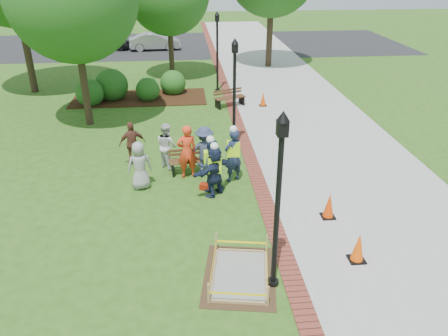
{
  "coord_description": "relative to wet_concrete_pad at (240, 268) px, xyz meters",
  "views": [
    {
      "loc": [
        -0.64,
        -10.83,
        6.97
      ],
      "look_at": [
        0.5,
        1.2,
        1.0
      ],
      "focal_mm": 35.0,
      "sensor_mm": 36.0,
      "label": 1
    }
  ],
  "objects": [
    {
      "name": "casual_person_a",
      "position": [
        -2.67,
        4.67,
        0.58
      ],
      "size": [
        0.59,
        0.46,
        1.62
      ],
      "color": "gray",
      "rests_on": "ground"
    },
    {
      "name": "parked_car_a",
      "position": [
        -7.28,
        28.09,
        -0.23
      ],
      "size": [
        2.23,
        4.68,
        1.49
      ],
      "primitive_type": "imported",
      "rotation": [
        0.0,
        0.0,
        1.52
      ],
      "color": "#252527",
      "rests_on": "ground"
    },
    {
      "name": "wet_concrete_pad",
      "position": [
        0.0,
        0.0,
        0.0
      ],
      "size": [
        2.06,
        2.55,
        0.55
      ],
      "color": "#47331E",
      "rests_on": "ground"
    },
    {
      "name": "lamp_mid",
      "position": [
        0.74,
        7.65,
        2.25
      ],
      "size": [
        0.28,
        0.28,
        4.26
      ],
      "color": "black",
      "rests_on": "ground"
    },
    {
      "name": "bench_near",
      "position": [
        -0.99,
        5.63,
        0.03
      ],
      "size": [
        1.58,
        0.68,
        0.83
      ],
      "color": "#56311D",
      "rests_on": "ground"
    },
    {
      "name": "casual_person_d",
      "position": [
        -3.07,
        6.53,
        0.58
      ],
      "size": [
        0.58,
        0.45,
        1.62
      ],
      "color": "brown",
      "rests_on": "ground"
    },
    {
      "name": "casual_person_e",
      "position": [
        -0.53,
        5.48,
        0.64
      ],
      "size": [
        0.62,
        0.46,
        1.75
      ],
      "color": "#313857",
      "rests_on": "ground"
    },
    {
      "name": "casual_person_b",
      "position": [
        -1.13,
        5.34,
        0.7
      ],
      "size": [
        0.66,
        0.49,
        1.88
      ],
      "color": "#F23C1C",
      "rests_on": "ground"
    },
    {
      "name": "hivis_worker_a",
      "position": [
        -0.3,
        3.99,
        0.67
      ],
      "size": [
        0.62,
        0.62,
        1.81
      ],
      "color": "#1A1D44",
      "rests_on": "ground"
    },
    {
      "name": "casual_person_c",
      "position": [
        -1.84,
        6.18,
        0.59
      ],
      "size": [
        0.59,
        0.62,
        1.65
      ],
      "color": "silver",
      "rests_on": "ground"
    },
    {
      "name": "shrub_c",
      "position": [
        -3.03,
        14.34,
        -0.23
      ],
      "size": [
        1.26,
        1.26,
        1.26
      ],
      "primitive_type": "sphere",
      "color": "#1A4C15",
      "rests_on": "ground"
    },
    {
      "name": "shrub_a",
      "position": [
        -5.89,
        13.8,
        -0.23
      ],
      "size": [
        1.41,
        1.41,
        1.41
      ],
      "primitive_type": "sphere",
      "color": "#1A4C15",
      "rests_on": "ground"
    },
    {
      "name": "hivis_worker_b",
      "position": [
        0.39,
        4.89,
        0.75
      ],
      "size": [
        0.7,
        0.62,
        1.99
      ],
      "color": "#151A39",
      "rests_on": "ground"
    },
    {
      "name": "shrub_e",
      "position": [
        -3.13,
        16.02,
        -0.23
      ],
      "size": [
        0.94,
        0.94,
        0.94
      ],
      "primitive_type": "sphere",
      "color": "#1A4C15",
      "rests_on": "ground"
    },
    {
      "name": "cone_front",
      "position": [
        3.0,
        0.3,
        0.15
      ],
      "size": [
        0.41,
        0.41,
        0.81
      ],
      "color": "black",
      "rests_on": "ground"
    },
    {
      "name": "lamp_far",
      "position": [
        0.74,
        15.65,
        2.25
      ],
      "size": [
        0.28,
        0.28,
        4.26
      ],
      "color": "black",
      "rests_on": "ground"
    },
    {
      "name": "lamp_near",
      "position": [
        0.74,
        -0.35,
        2.25
      ],
      "size": [
        0.28,
        0.28,
        4.26
      ],
      "color": "black",
      "rests_on": "ground"
    },
    {
      "name": "parked_car_b",
      "position": [
        -3.28,
        27.58,
        -0.23
      ],
      "size": [
        2.26,
        4.52,
        1.43
      ],
      "primitive_type": "imported",
      "rotation": [
        0.0,
        0.0,
        1.65
      ],
      "color": "#959599",
      "rests_on": "ground"
    },
    {
      "name": "sidewalk",
      "position": [
        4.49,
        12.65,
        -0.22
      ],
      "size": [
        6.0,
        60.0,
        0.02
      ],
      "primitive_type": "cube",
      "color": "#9E9E99",
      "rests_on": "ground"
    },
    {
      "name": "shrub_b",
      "position": [
        -4.92,
        14.69,
        -0.23
      ],
      "size": [
        1.72,
        1.72,
        1.72
      ],
      "primitive_type": "sphere",
      "color": "#1A4C15",
      "rests_on": "ground"
    },
    {
      "name": "cone_far",
      "position": [
        2.8,
        12.74,
        0.11
      ],
      "size": [
        0.36,
        0.36,
        0.71
      ],
      "color": "black",
      "rests_on": "ground"
    },
    {
      "name": "mulch_bed",
      "position": [
        -3.51,
        14.65,
        -0.21
      ],
      "size": [
        7.0,
        3.0,
        0.05
      ],
      "primitive_type": "cube",
      "color": "#381E0F",
      "rests_on": "ground"
    },
    {
      "name": "bench_far",
      "position": [
        1.12,
        12.82,
        0.04
      ],
      "size": [
        1.64,
        1.06,
        0.85
      ],
      "color": "brown",
      "rests_on": "ground"
    },
    {
      "name": "brick_edging",
      "position": [
        1.24,
        12.65,
        -0.22
      ],
      "size": [
        0.5,
        60.0,
        0.03
      ],
      "primitive_type": "cube",
      "color": "maroon",
      "rests_on": "ground"
    },
    {
      "name": "cone_back",
      "position": [
        2.9,
        2.33,
        0.14
      ],
      "size": [
        0.4,
        0.4,
        0.79
      ],
      "color": "black",
      "rests_on": "ground"
    },
    {
      "name": "shrub_d",
      "position": [
        -1.73,
        15.36,
        -0.23
      ],
      "size": [
        1.39,
        1.39,
        1.39
      ],
      "primitive_type": "sphere",
      "color": "#1A4C15",
      "rests_on": "ground"
    },
    {
      "name": "hivis_worker_c",
      "position": [
        -0.4,
        4.3,
        0.71
      ],
      "size": [
        0.61,
        0.44,
        1.91
      ],
      "color": "#18243F",
      "rests_on": "ground"
    },
    {
      "name": "ground",
      "position": [
        -0.51,
        2.65,
        -0.23
      ],
      "size": [
        100.0,
        100.0,
        0.0
      ],
      "primitive_type": "plane",
      "color": "#285116",
      "rests_on": "ground"
    },
    {
      "name": "toolbox",
      "position": [
        -0.56,
        4.35,
        -0.13
      ],
      "size": [
        0.45,
        0.34,
        0.2
      ],
      "primitive_type": "cube",
      "rotation": [
        0.0,
        0.0,
        -0.32
      ],
      "color": "maroon",
      "rests_on": "ground"
    },
    {
      "name": "parking_lot",
      "position": [
        -0.51,
        29.65,
        -0.23
      ],
      "size": [
        36.0,
        12.0,
        0.01
      ],
      "primitive_type": "cube",
      "color": "black",
      "rests_on": "ground"
    }
  ]
}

